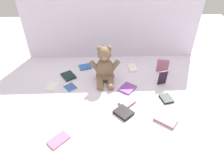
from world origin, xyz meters
name	(u,v)px	position (x,y,z in m)	size (l,w,h in m)	color
ground_plane	(114,86)	(0.00, 0.00, 0.00)	(3.20, 3.20, 0.00)	silver
backdrop_drape	(112,25)	(0.00, 0.48, 0.31)	(1.55, 0.03, 0.61)	silver
teddy_bear	(105,68)	(-0.07, 0.10, 0.11)	(0.24, 0.21, 0.30)	#7A6047
book_case_0	(68,76)	(-0.38, 0.14, 0.01)	(0.09, 0.12, 0.02)	black
book_case_1	(85,67)	(-0.25, 0.28, 0.01)	(0.08, 0.10, 0.01)	#305EB0
book_case_2	(166,98)	(0.37, -0.17, 0.01)	(0.08, 0.10, 0.02)	black
book_case_3	(127,102)	(0.08, -0.20, 0.01)	(0.08, 0.11, 0.02)	#AD697F
book_case_4	(70,87)	(-0.34, 0.00, 0.00)	(0.08, 0.09, 0.01)	#3458A3
book_case_5	(52,86)	(-0.49, 0.02, 0.00)	(0.08, 0.12, 0.01)	white
book_case_6	(163,78)	(0.38, 0.01, 0.06)	(0.07, 0.01, 0.13)	black
book_case_7	(163,66)	(0.42, 0.19, 0.06)	(0.10, 0.02, 0.12)	#B06580
book_case_8	(127,88)	(0.10, -0.04, 0.01)	(0.10, 0.12, 0.01)	purple
book_case_9	(123,112)	(0.05, -0.30, 0.01)	(0.10, 0.11, 0.02)	black
book_case_10	(165,120)	(0.31, -0.37, 0.01)	(0.09, 0.14, 0.02)	#B2738E
book_case_11	(59,140)	(-0.35, -0.50, 0.01)	(0.07, 0.12, 0.01)	#C0658B
book_case_12	(132,68)	(0.17, 0.24, 0.01)	(0.07, 0.12, 0.02)	white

